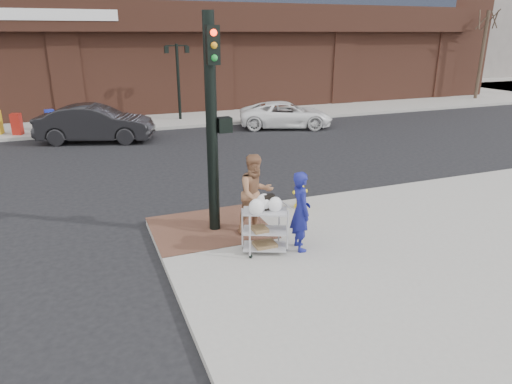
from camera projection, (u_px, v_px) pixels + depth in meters
name	position (u px, v px, depth m)	size (l,w,h in m)	color
ground	(245.00, 244.00, 10.72)	(220.00, 220.00, 0.00)	black
sidewalk_far	(253.00, 84.00, 43.12)	(65.00, 36.00, 0.15)	gray
brick_curb_ramp	(210.00, 227.00, 11.25)	(2.80, 2.40, 0.01)	#543427
bare_tree_a	(489.00, 9.00, 31.40)	(1.80, 1.80, 7.20)	#382B21
lamp_post	(178.00, 73.00, 24.60)	(1.32, 0.22, 4.00)	black
traffic_signal_pole	(213.00, 120.00, 10.30)	(0.61, 0.51, 5.00)	black
woman_blue	(301.00, 211.00, 9.88)	(0.65, 0.43, 1.79)	navy
pedestrian_tan	(256.00, 194.00, 10.73)	(0.93, 0.73, 1.92)	#966646
sedan_dark	(95.00, 124.00, 20.50)	(1.77, 5.06, 1.67)	black
minivan_white	(286.00, 115.00, 23.67)	(2.21, 4.80, 1.33)	white
utility_cart	(265.00, 227.00, 9.85)	(1.06, 0.84, 1.30)	#ABABB0
fire_hydrant	(300.00, 192.00, 12.40)	(0.41, 0.29, 0.87)	yellow
newsbox_red	(17.00, 124.00, 21.36)	(0.42, 0.38, 0.99)	maroon
newsbox_blue	(50.00, 120.00, 22.41)	(0.42, 0.38, 0.99)	#1929A7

